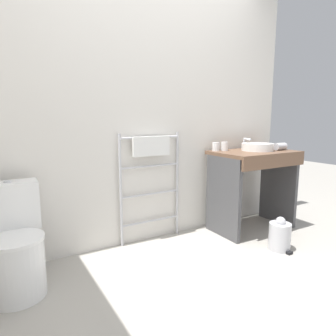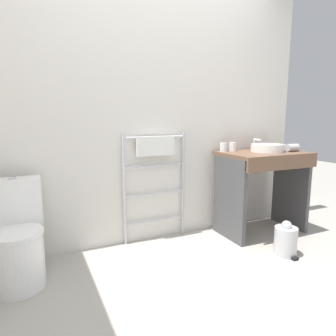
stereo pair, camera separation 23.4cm
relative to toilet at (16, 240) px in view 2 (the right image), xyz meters
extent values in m
plane|color=#A8A399|center=(1.17, -0.87, -0.31)|extent=(12.00, 12.00, 0.00)
cube|color=silver|center=(1.17, 0.40, 0.94)|extent=(3.25, 0.12, 2.51)
cylinder|color=white|center=(0.00, -0.08, -0.12)|extent=(0.35, 0.35, 0.38)
cylinder|color=white|center=(0.00, -0.08, 0.08)|extent=(0.36, 0.36, 0.02)
cube|color=white|center=(0.00, 0.17, 0.24)|extent=(0.37, 0.18, 0.33)
cylinder|color=silver|center=(0.00, 0.17, 0.41)|extent=(0.05, 0.05, 0.01)
cylinder|color=silver|center=(0.88, 0.31, 0.20)|extent=(0.02, 0.02, 1.02)
cylinder|color=silver|center=(1.47, 0.31, 0.20)|extent=(0.02, 0.02, 1.02)
cylinder|color=silver|center=(1.17, 0.31, -0.13)|extent=(0.59, 0.02, 0.02)
cylinder|color=silver|center=(1.17, 0.31, 0.14)|extent=(0.59, 0.02, 0.02)
cylinder|color=silver|center=(1.17, 0.31, 0.40)|extent=(0.59, 0.02, 0.02)
cylinder|color=silver|center=(1.17, 0.31, 0.67)|extent=(0.59, 0.02, 0.02)
cube|color=white|center=(1.17, 0.28, 0.59)|extent=(0.36, 0.04, 0.18)
cube|color=brown|center=(2.22, 0.03, 0.49)|extent=(0.83, 0.55, 0.03)
cube|color=brown|center=(2.22, -0.23, 0.42)|extent=(0.83, 0.02, 0.10)
cube|color=#4C4C4F|center=(1.82, 0.03, 0.08)|extent=(0.04, 0.47, 0.79)
cube|color=#4C4C4F|center=(2.61, 0.03, 0.08)|extent=(0.04, 0.47, 0.79)
cylinder|color=white|center=(2.27, 0.04, 0.55)|extent=(0.32, 0.32, 0.08)
cylinder|color=silver|center=(2.27, 0.04, 0.58)|extent=(0.26, 0.26, 0.01)
cylinder|color=silver|center=(2.27, 0.23, 0.57)|extent=(0.02, 0.02, 0.12)
cylinder|color=silver|center=(2.27, 0.18, 0.62)|extent=(0.02, 0.09, 0.02)
cylinder|color=white|center=(1.88, 0.23, 0.55)|extent=(0.07, 0.07, 0.09)
cylinder|color=white|center=(1.98, 0.21, 0.55)|extent=(0.07, 0.07, 0.09)
cylinder|color=#B7B7BC|center=(2.50, -0.05, 0.55)|extent=(0.13, 0.08, 0.08)
cone|color=#9C9CA0|center=(2.59, -0.05, 0.55)|extent=(0.05, 0.06, 0.06)
cube|color=#B7B7BC|center=(2.47, 0.04, 0.55)|extent=(0.05, 0.11, 0.05)
cylinder|color=silver|center=(2.04, -0.47, -0.19)|extent=(0.19, 0.19, 0.24)
sphere|color=silver|center=(2.04, -0.47, -0.05)|extent=(0.08, 0.08, 0.08)
cube|color=black|center=(2.04, -0.58, -0.30)|extent=(0.05, 0.04, 0.02)
camera|label=1|loc=(-0.07, -2.12, 0.84)|focal=32.00mm
camera|label=2|loc=(0.13, -2.23, 0.84)|focal=32.00mm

